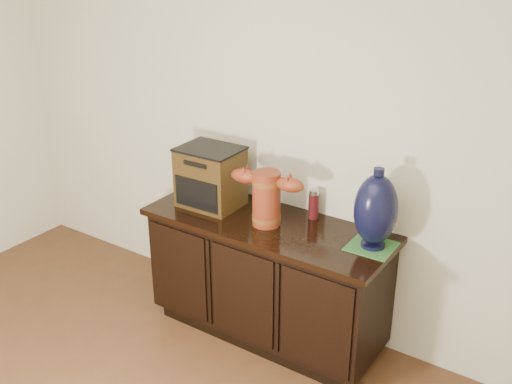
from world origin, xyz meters
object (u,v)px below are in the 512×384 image
Objects in this scene: sideboard at (267,278)px; tv_radio at (211,177)px; terracotta_vessel at (266,195)px; spray_can at (314,204)px; lamp_base at (376,210)px.

sideboard is 3.98× the size of tv_radio.
terracotta_vessel is (0.01, -0.02, 0.55)m from sideboard.
sideboard is at bearing 101.40° from terracotta_vessel.
spray_can is at bearing 15.60° from tv_radio.
spray_can is at bearing 43.46° from terracotta_vessel.
sideboard is 8.38× the size of spray_can.
tv_radio reaches higher than terracotta_vessel.
terracotta_vessel is at bearing -172.33° from lamp_base.
tv_radio is (-0.41, 0.01, 0.55)m from sideboard.
lamp_base is (1.03, 0.05, 0.03)m from tv_radio.
lamp_base is 2.50× the size of spray_can.
spray_can is (0.60, 0.18, -0.10)m from tv_radio.
terracotta_vessel reaches higher than sideboard.
tv_radio reaches higher than spray_can.
tv_radio is at bearing 178.08° from sideboard.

